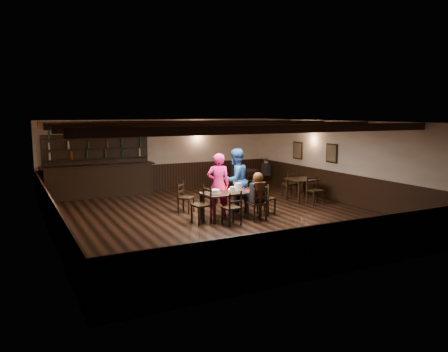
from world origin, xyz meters
name	(u,v)px	position (x,y,z in m)	size (l,w,h in m)	color
ground	(220,217)	(0.00, 0.00, 0.00)	(10.00, 10.00, 0.00)	black
room_shell	(219,156)	(0.01, 0.04, 1.75)	(9.02, 10.02, 2.71)	beige
dining_table	(231,194)	(0.25, -0.24, 0.68)	(1.74, 1.00, 0.75)	black
chair_near_left	(233,205)	(-0.09, -0.99, 0.54)	(0.48, 0.46, 0.92)	black
chair_near_right	(259,201)	(0.75, -0.90, 0.55)	(0.45, 0.43, 0.94)	black
chair_end_left	(204,202)	(-0.66, -0.38, 0.58)	(0.48, 0.50, 0.99)	black
chair_end_right	(265,196)	(1.32, -0.32, 0.54)	(0.55, 0.56, 0.93)	black
chair_far_pushed	(184,195)	(-0.69, 1.01, 0.53)	(0.58, 0.58, 0.91)	black
woman_pink	(218,185)	(0.07, 0.22, 0.90)	(0.66, 0.43, 1.81)	#EE258D
man_blue	(236,180)	(0.76, 0.44, 0.95)	(0.92, 0.72, 1.89)	navy
seated_person	(258,189)	(0.75, -0.84, 0.87)	(0.37, 0.56, 0.91)	black
cake	(215,191)	(-0.24, -0.21, 0.80)	(0.32, 0.32, 0.10)	white
plate_stack_a	(233,189)	(0.25, -0.32, 0.83)	(0.17, 0.17, 0.16)	white
plate_stack_b	(238,187)	(0.48, -0.21, 0.87)	(0.20, 0.20, 0.23)	white
tea_light	(229,190)	(0.25, -0.10, 0.78)	(0.05, 0.05, 0.06)	#A5A8AD
salt_shaker	(243,189)	(0.61, -0.25, 0.79)	(0.03, 0.03, 0.08)	silver
pepper_shaker	(244,189)	(0.64, -0.27, 0.80)	(0.04, 0.04, 0.10)	#A5A8AD
drink_glass	(238,188)	(0.56, -0.07, 0.82)	(0.08, 0.08, 0.13)	silver
menu_red	(248,191)	(0.75, -0.29, 0.75)	(0.34, 0.24, 0.00)	maroon
menu_blue	(243,189)	(0.74, -0.02, 0.75)	(0.26, 0.18, 0.00)	#0D0F41
bar_counter	(99,176)	(-2.43, 4.72, 0.73)	(3.88, 0.70, 2.20)	black
back_table_a	(302,182)	(3.51, 0.83, 0.65)	(0.90, 0.90, 0.75)	black
back_table_b	(246,172)	(3.03, 3.79, 0.64)	(0.91, 0.91, 0.75)	black
bg_patron_left	(234,169)	(2.54, 3.85, 0.80)	(0.27, 0.36, 0.67)	black
bg_patron_right	(266,167)	(3.95, 3.77, 0.80)	(0.26, 0.36, 0.68)	black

